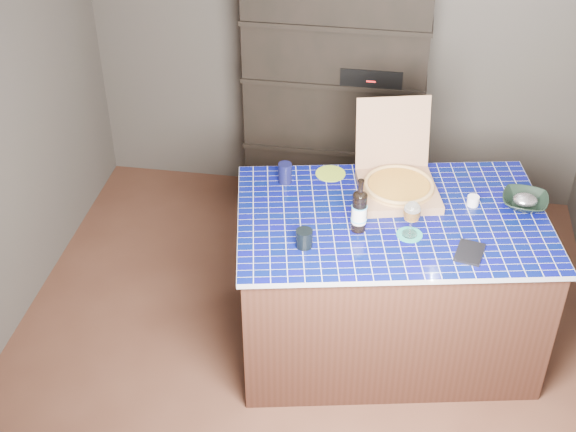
% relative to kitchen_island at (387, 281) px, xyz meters
% --- Properties ---
extents(room, '(3.50, 3.50, 3.50)m').
position_rel_kitchen_island_xyz_m(room, '(-0.47, -0.13, 0.79)').
color(room, brown).
rests_on(room, ground).
extents(shelving_unit, '(1.20, 0.41, 1.80)m').
position_rel_kitchen_island_xyz_m(shelving_unit, '(-0.46, 1.40, 0.45)').
color(shelving_unit, black).
rests_on(shelving_unit, floor).
extents(kitchen_island, '(1.83, 1.35, 0.91)m').
position_rel_kitchen_island_xyz_m(kitchen_island, '(0.00, 0.00, 0.00)').
color(kitchen_island, '#3F2219').
rests_on(kitchen_island, floor).
extents(pizza_box, '(0.53, 0.60, 0.46)m').
position_rel_kitchen_island_xyz_m(pizza_box, '(0.01, 0.24, 0.52)').
color(pizza_box, '#A87F57').
rests_on(pizza_box, kitchen_island).
extents(mead_bottle, '(0.08, 0.08, 0.31)m').
position_rel_kitchen_island_xyz_m(mead_bottle, '(-0.17, -0.15, 0.58)').
color(mead_bottle, black).
rests_on(mead_bottle, kitchen_island).
extents(teal_trivet, '(0.14, 0.14, 0.01)m').
position_rel_kitchen_island_xyz_m(teal_trivet, '(0.09, -0.15, 0.46)').
color(teal_trivet, teal).
rests_on(teal_trivet, kitchen_island).
extents(wine_glass, '(0.09, 0.09, 0.20)m').
position_rel_kitchen_island_xyz_m(wine_glass, '(0.09, -0.15, 0.60)').
color(wine_glass, white).
rests_on(wine_glass, teal_trivet).
extents(tumbler, '(0.09, 0.09, 0.10)m').
position_rel_kitchen_island_xyz_m(tumbler, '(-0.43, -0.33, 0.50)').
color(tumbler, black).
rests_on(tumbler, kitchen_island).
extents(dvd_case, '(0.17, 0.21, 0.01)m').
position_rel_kitchen_island_xyz_m(dvd_case, '(0.40, -0.26, 0.46)').
color(dvd_case, black).
rests_on(dvd_case, kitchen_island).
extents(bowl, '(0.28, 0.28, 0.06)m').
position_rel_kitchen_island_xyz_m(bowl, '(0.70, 0.21, 0.49)').
color(bowl, black).
rests_on(bowl, kitchen_island).
extents(foil_contents, '(0.13, 0.11, 0.06)m').
position_rel_kitchen_island_xyz_m(foil_contents, '(0.70, 0.21, 0.50)').
color(foil_contents, silver).
rests_on(foil_contents, bowl).
extents(white_jar, '(0.06, 0.06, 0.05)m').
position_rel_kitchen_island_xyz_m(white_jar, '(0.43, 0.18, 0.48)').
color(white_jar, white).
rests_on(white_jar, kitchen_island).
extents(navy_cup, '(0.08, 0.08, 0.12)m').
position_rel_kitchen_island_xyz_m(navy_cup, '(-0.62, 0.24, 0.52)').
color(navy_cup, black).
rests_on(navy_cup, kitchen_island).
extents(green_trivet, '(0.17, 0.17, 0.01)m').
position_rel_kitchen_island_xyz_m(green_trivet, '(-0.38, 0.36, 0.46)').
color(green_trivet, '#91B226').
rests_on(green_trivet, kitchen_island).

